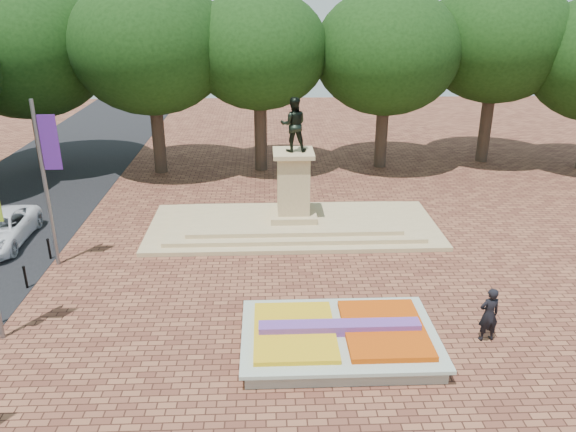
# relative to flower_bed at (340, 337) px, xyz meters

# --- Properties ---
(ground) EXTENTS (90.00, 90.00, 0.00)m
(ground) POSITION_rel_flower_bed_xyz_m (-1.03, 2.00, -0.38)
(ground) COLOR brown
(ground) RESTS_ON ground
(flower_bed) EXTENTS (6.30, 4.30, 0.91)m
(flower_bed) POSITION_rel_flower_bed_xyz_m (0.00, 0.00, 0.00)
(flower_bed) COLOR gray
(flower_bed) RESTS_ON ground
(monument) EXTENTS (14.00, 6.00, 6.40)m
(monument) POSITION_rel_flower_bed_xyz_m (-1.03, 10.00, 0.50)
(monument) COLOR tan
(monument) RESTS_ON ground
(tree_row_back) EXTENTS (44.80, 8.80, 10.43)m
(tree_row_back) POSITION_rel_flower_bed_xyz_m (1.31, 20.00, 6.29)
(tree_row_back) COLOR #34271C
(tree_row_back) RESTS_ON ground
(pedestrian) EXTENTS (0.77, 0.56, 1.93)m
(pedestrian) POSITION_rel_flower_bed_xyz_m (4.91, 0.23, 0.59)
(pedestrian) COLOR black
(pedestrian) RESTS_ON ground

